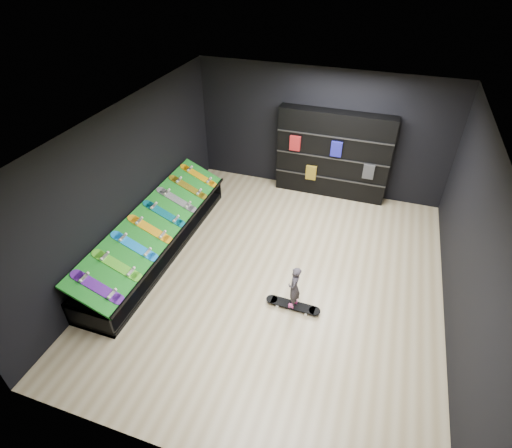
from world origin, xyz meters
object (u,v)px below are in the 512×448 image
(display_rack, at_px, (158,240))
(child, at_px, (294,294))
(back_shelving, at_px, (333,155))
(floor_skateboard, at_px, (293,306))

(display_rack, relative_size, child, 8.90)
(display_rack, height_order, back_shelving, back_shelving)
(child, bearing_deg, back_shelving, 176.62)
(child, bearing_deg, floor_skateboard, 0.00)
(floor_skateboard, height_order, child, child)
(back_shelving, relative_size, child, 5.24)
(back_shelving, xyz_separation_m, floor_skateboard, (0.10, -3.99, -1.02))
(display_rack, xyz_separation_m, floor_skateboard, (3.03, -0.67, -0.21))
(display_rack, distance_m, child, 3.10)
(back_shelving, bearing_deg, display_rack, -131.36)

